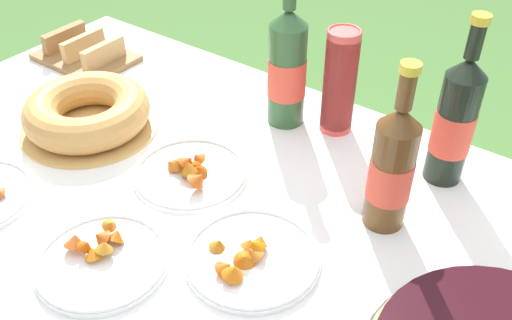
# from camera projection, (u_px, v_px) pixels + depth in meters

# --- Properties ---
(garden_table) EXTENTS (1.66, 0.94, 0.72)m
(garden_table) POSITION_uv_depth(u_px,v_px,m) (216.00, 227.00, 1.15)
(garden_table) COLOR #A87A47
(garden_table) RESTS_ON ground_plane
(tablecloth) EXTENTS (1.67, 0.95, 0.10)m
(tablecloth) POSITION_uv_depth(u_px,v_px,m) (215.00, 207.00, 1.12)
(tablecloth) COLOR white
(tablecloth) RESTS_ON garden_table
(bundt_cake) EXTENTS (0.31, 0.31, 0.09)m
(bundt_cake) POSITION_uv_depth(u_px,v_px,m) (87.00, 112.00, 1.28)
(bundt_cake) COLOR tan
(bundt_cake) RESTS_ON tablecloth
(cup_stack) EXTENTS (0.07, 0.07, 0.24)m
(cup_stack) POSITION_uv_depth(u_px,v_px,m) (340.00, 82.00, 1.23)
(cup_stack) COLOR #E04C47
(cup_stack) RESTS_ON tablecloth
(cider_bottle_green) EXTENTS (0.09, 0.09, 0.35)m
(cider_bottle_green) POSITION_uv_depth(u_px,v_px,m) (287.00, 68.00, 1.25)
(cider_bottle_green) COLOR #2D562D
(cider_bottle_green) RESTS_ON tablecloth
(cider_bottle_amber) EXTENTS (0.08, 0.08, 0.33)m
(cider_bottle_amber) POSITION_uv_depth(u_px,v_px,m) (392.00, 168.00, 0.99)
(cider_bottle_amber) COLOR brown
(cider_bottle_amber) RESTS_ON tablecloth
(juice_bottle_red) EXTENTS (0.08, 0.08, 0.35)m
(juice_bottle_red) POSITION_uv_depth(u_px,v_px,m) (455.00, 121.00, 1.08)
(juice_bottle_red) COLOR black
(juice_bottle_red) RESTS_ON tablecloth
(snack_plate_near) EXTENTS (0.24, 0.24, 0.05)m
(snack_plate_near) POSITION_uv_depth(u_px,v_px,m) (251.00, 257.00, 0.98)
(snack_plate_near) COLOR white
(snack_plate_near) RESTS_ON tablecloth
(snack_plate_left) EXTENTS (0.23, 0.23, 0.05)m
(snack_plate_left) POSITION_uv_depth(u_px,v_px,m) (102.00, 258.00, 0.97)
(snack_plate_left) COLOR white
(snack_plate_left) RESTS_ON tablecloth
(snack_plate_far) EXTENTS (0.23, 0.23, 0.06)m
(snack_plate_far) POSITION_uv_depth(u_px,v_px,m) (190.00, 172.00, 1.16)
(snack_plate_far) COLOR white
(snack_plate_far) RESTS_ON tablecloth
(bread_board) EXTENTS (0.26, 0.18, 0.07)m
(bread_board) POSITION_uv_depth(u_px,v_px,m) (85.00, 53.00, 1.55)
(bread_board) COLOR olive
(bread_board) RESTS_ON tablecloth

